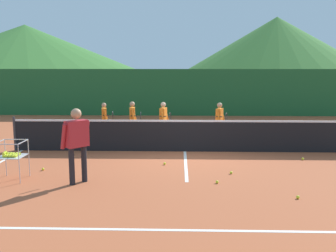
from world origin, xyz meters
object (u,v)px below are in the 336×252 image
at_px(student_1, 133,117).
at_px(student_2, 164,117).
at_px(ball_cart, 11,155).
at_px(tennis_ball_3, 231,173).
at_px(student_0, 105,116).
at_px(tennis_ball_2, 303,159).
at_px(tennis_net, 185,135).
at_px(tennis_ball_4, 217,182).
at_px(student_3, 220,117).
at_px(tennis_ball_0, 165,164).
at_px(tennis_ball_1, 43,169).
at_px(tennis_ball_5, 298,197).
at_px(instructor, 77,139).

bearing_deg(student_1, student_2, 0.02).
bearing_deg(ball_cart, tennis_ball_3, 6.79).
bearing_deg(ball_cart, student_0, 78.63).
distance_m(ball_cart, tennis_ball_3, 5.18).
bearing_deg(tennis_ball_2, tennis_net, 163.53).
relative_size(ball_cart, tennis_ball_4, 13.22).
distance_m(ball_cart, tennis_ball_2, 7.61).
bearing_deg(tennis_net, student_1, 133.36).
bearing_deg(ball_cart, student_3, 43.34).
relative_size(tennis_net, student_1, 7.87).
bearing_deg(ball_cart, tennis_ball_2, 15.73).
bearing_deg(tennis_ball_0, tennis_ball_1, -168.12).
height_order(student_1, tennis_ball_3, student_1).
bearing_deg(tennis_ball_4, ball_cart, 178.11).
height_order(tennis_net, student_0, student_0).
height_order(ball_cart, tennis_ball_4, ball_cart).
xyz_separation_m(tennis_ball_2, tennis_ball_4, (-2.60, -2.21, 0.00)).
bearing_deg(student_3, tennis_ball_4, -96.39).
relative_size(tennis_net, tennis_ball_0, 155.75).
bearing_deg(tennis_net, tennis_ball_1, -148.04).
bearing_deg(ball_cart, tennis_net, 36.93).
height_order(tennis_ball_1, tennis_ball_4, same).
height_order(tennis_net, student_2, student_2).
bearing_deg(tennis_ball_1, tennis_ball_5, -18.09).
xyz_separation_m(student_3, tennis_ball_4, (-0.58, -5.13, -0.76)).
distance_m(instructor, tennis_ball_5, 4.80).
height_order(tennis_ball_3, tennis_ball_5, same).
distance_m(student_3, ball_cart, 7.26).
bearing_deg(instructor, student_3, 54.57).
relative_size(student_2, tennis_ball_3, 19.58).
height_order(student_1, tennis_ball_2, student_1).
relative_size(student_1, tennis_ball_4, 19.79).
xyz_separation_m(student_3, tennis_ball_2, (2.03, -2.92, -0.76)).
xyz_separation_m(tennis_ball_1, tennis_ball_3, (4.69, -0.17, 0.00)).
bearing_deg(tennis_ball_5, tennis_ball_1, 161.91).
xyz_separation_m(instructor, tennis_ball_1, (-1.16, 0.98, -0.98)).
height_order(tennis_net, tennis_ball_1, tennis_net).
distance_m(tennis_net, student_2, 2.10).
relative_size(student_1, tennis_ball_5, 19.79).
xyz_separation_m(student_0, tennis_ball_0, (2.37, -4.03, -0.72)).
height_order(student_0, student_1, student_1).
bearing_deg(tennis_ball_0, student_1, 109.71).
xyz_separation_m(student_1, tennis_ball_3, (2.92, -4.36, -0.78)).
bearing_deg(tennis_ball_4, tennis_ball_0, 128.15).
distance_m(student_0, tennis_ball_3, 6.33).
relative_size(ball_cart, tennis_ball_3, 13.22).
relative_size(student_0, tennis_ball_3, 18.41).
bearing_deg(tennis_ball_5, tennis_net, 117.81).
relative_size(tennis_net, student_2, 7.95).
height_order(student_2, tennis_ball_3, student_2).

